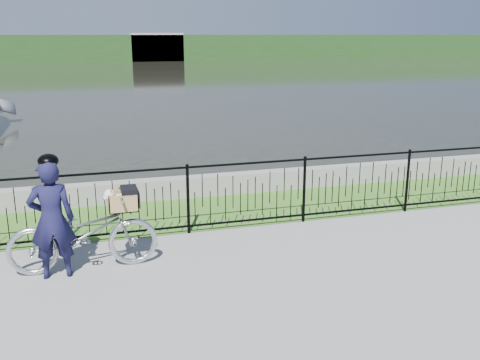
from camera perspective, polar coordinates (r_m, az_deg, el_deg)
name	(u,v)px	position (r m, az deg, el deg)	size (l,w,h in m)	color
ground	(281,265)	(7.59, 4.38, -9.07)	(120.00, 120.00, 0.00)	gray
grass_strip	(232,209)	(9.89, -0.85, -3.08)	(60.00, 2.00, 0.01)	#3D6D22
water	(120,79)	(39.66, -12.68, 10.46)	(120.00, 120.00, 0.00)	black
quay_wall	(219,184)	(10.76, -2.26, -0.47)	(60.00, 0.30, 0.40)	gray
fence	(248,194)	(8.80, 0.84, -1.53)	(14.00, 0.06, 1.15)	black
far_treeline	(104,48)	(66.52, -14.36, 13.49)	(120.00, 6.00, 3.00)	#1E4018
far_building_right	(156,47)	(65.52, -8.91, 13.83)	(6.00, 3.00, 3.20)	#A69685
bicycle_rig	(84,233)	(7.56, -16.31, -5.40)	(1.99, 0.69, 1.14)	#B1B5BD
cyclist	(51,218)	(7.36, -19.47, -3.81)	(0.59, 0.40, 1.66)	black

